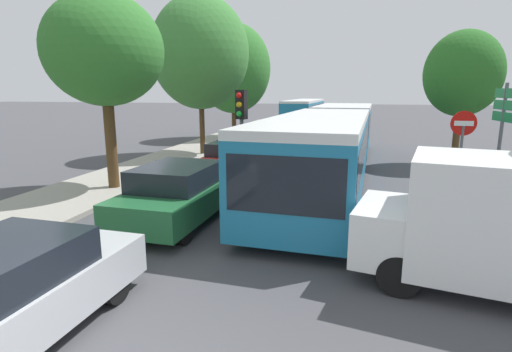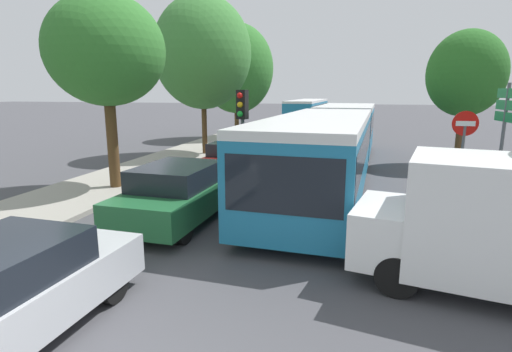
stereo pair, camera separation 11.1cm
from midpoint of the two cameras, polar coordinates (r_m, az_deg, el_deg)
kerb_strip_left at (r=23.25m, az=-8.58°, el=3.82°), size 3.20×46.46×0.14m
articulated_bus at (r=16.15m, az=10.66°, el=5.30°), size 3.67×17.80×2.63m
city_bus_rear at (r=39.89m, az=6.82°, el=9.25°), size 3.06×11.58×2.47m
queued_car_silver at (r=6.48m, az=-32.84°, el=-14.12°), size 1.92×4.19×1.43m
queued_car_green at (r=10.54m, az=-11.25°, el=-2.44°), size 2.05×4.46×1.52m
queued_car_red at (r=16.08m, az=-3.49°, el=2.53°), size 1.86×4.06×1.39m
queued_car_blue at (r=21.38m, az=1.38°, el=4.93°), size 1.86×4.05×1.38m
queued_car_graphite at (r=27.70m, az=3.59°, el=6.65°), size 1.97×4.28×1.46m
traffic_light at (r=12.59m, az=-2.37°, el=8.11°), size 0.37×0.39×3.40m
no_entry_sign at (r=12.83m, az=27.07°, el=4.08°), size 0.70×0.08×2.82m
direction_sign_post at (r=13.90m, az=31.60°, el=7.00°), size 0.16×1.40×3.60m
tree_left_mid at (r=14.25m, az=-21.12°, el=16.34°), size 3.79×3.79×6.42m
tree_left_far at (r=21.06m, az=-7.82°, el=16.66°), size 4.90×4.90×8.01m
tree_left_distant at (r=28.35m, az=-3.37°, el=15.06°), size 5.09×5.09×7.86m
tree_right_mid at (r=20.12m, az=27.52°, el=12.56°), size 3.29×3.29×5.96m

